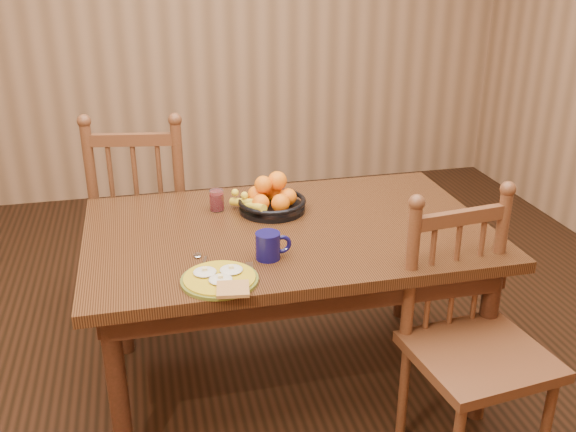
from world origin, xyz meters
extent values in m
cube|color=black|center=(0.00, 0.00, 0.00)|extent=(4.50, 5.00, 0.01)
cube|color=brown|center=(0.00, 2.50, 1.35)|extent=(4.50, 0.01, 2.70)
cube|color=black|center=(0.00, 0.00, 0.73)|extent=(1.60, 1.00, 0.04)
cube|color=black|center=(0.00, 0.42, 0.65)|extent=(1.40, 0.04, 0.10)
cube|color=black|center=(0.00, -0.42, 0.65)|extent=(1.40, 0.04, 0.10)
cube|color=black|center=(0.72, 0.00, 0.65)|extent=(0.04, 0.84, 0.10)
cube|color=black|center=(-0.72, 0.00, 0.65)|extent=(0.04, 0.84, 0.10)
cylinder|color=black|center=(-0.70, -0.40, 0.35)|extent=(0.07, 0.07, 0.70)
cylinder|color=black|center=(0.70, -0.40, 0.35)|extent=(0.07, 0.07, 0.70)
cylinder|color=black|center=(-0.70, 0.40, 0.35)|extent=(0.07, 0.07, 0.70)
cylinder|color=black|center=(0.70, 0.40, 0.35)|extent=(0.07, 0.07, 0.70)
cube|color=#4A2B16|center=(-0.55, 0.79, 0.50)|extent=(0.56, 0.54, 0.04)
cylinder|color=#4A2B16|center=(-0.32, 0.94, 0.24)|extent=(0.04, 0.04, 0.48)
cylinder|color=#4A2B16|center=(-0.71, 1.01, 0.24)|extent=(0.04, 0.04, 0.48)
cylinder|color=#4A2B16|center=(-0.39, 0.57, 0.24)|extent=(0.04, 0.04, 0.48)
cylinder|color=#4A2B16|center=(-0.78, 0.64, 0.24)|extent=(0.04, 0.04, 0.48)
cylinder|color=#4A2B16|center=(-0.39, 0.55, 0.79)|extent=(0.05, 0.05, 0.58)
cylinder|color=#4A2B16|center=(-0.78, 0.62, 0.79)|extent=(0.05, 0.05, 0.58)
cylinder|color=#4A2B16|center=(-0.59, 0.58, 0.73)|extent=(0.02, 0.02, 0.44)
cube|color=#4A2B16|center=(-0.59, 0.58, 0.99)|extent=(0.40, 0.10, 0.06)
cube|color=#4A2B16|center=(0.55, -0.61, 0.46)|extent=(0.50, 0.48, 0.04)
cylinder|color=#4A2B16|center=(0.75, -0.76, 0.22)|extent=(0.04, 0.04, 0.44)
cylinder|color=#4A2B16|center=(0.35, -0.46, 0.22)|extent=(0.04, 0.04, 0.44)
cylinder|color=#4A2B16|center=(0.71, -0.41, 0.22)|extent=(0.04, 0.04, 0.44)
cylinder|color=#4A2B16|center=(0.34, -0.44, 0.73)|extent=(0.05, 0.05, 0.54)
cylinder|color=#4A2B16|center=(0.71, -0.39, 0.73)|extent=(0.05, 0.05, 0.54)
cylinder|color=#4A2B16|center=(0.53, -0.42, 0.68)|extent=(0.02, 0.02, 0.41)
cube|color=#4A2B16|center=(0.53, -0.42, 0.92)|extent=(0.37, 0.07, 0.05)
cylinder|color=#59601E|center=(-0.33, -0.38, 0.76)|extent=(0.26, 0.26, 0.01)
cylinder|color=#B99A17|center=(-0.33, -0.38, 0.76)|extent=(0.24, 0.24, 0.01)
ellipsoid|color=silver|center=(-0.37, -0.34, 0.77)|extent=(0.08, 0.08, 0.01)
cube|color=#F2E08C|center=(-0.37, -0.34, 0.79)|extent=(0.02, 0.02, 0.01)
ellipsoid|color=silver|center=(-0.28, -0.35, 0.77)|extent=(0.08, 0.08, 0.01)
cube|color=#F2E08C|center=(-0.28, -0.35, 0.79)|extent=(0.02, 0.02, 0.01)
ellipsoid|color=silver|center=(-0.33, -0.41, 0.77)|extent=(0.08, 0.08, 0.01)
cube|color=#F2E08C|center=(-0.33, -0.41, 0.79)|extent=(0.02, 0.02, 0.01)
cube|color=brown|center=(-0.30, -0.48, 0.78)|extent=(0.12, 0.11, 0.01)
cube|color=silver|center=(-0.22, -0.38, 0.75)|extent=(0.03, 0.15, 0.00)
cube|color=silver|center=(-0.21, -0.29, 0.75)|extent=(0.03, 0.05, 0.00)
cube|color=silver|center=(-0.37, -0.25, 0.75)|extent=(0.04, 0.12, 0.00)
ellipsoid|color=silver|center=(-0.38, -0.17, 0.76)|extent=(0.03, 0.04, 0.01)
cylinder|color=#0E0B3F|center=(-0.13, -0.25, 0.80)|extent=(0.09, 0.09, 0.10)
torus|color=#0E0B3F|center=(-0.08, -0.25, 0.80)|extent=(0.07, 0.02, 0.07)
cylinder|color=black|center=(-0.13, -0.25, 0.85)|extent=(0.08, 0.08, 0.00)
cylinder|color=silver|center=(-0.25, 0.25, 0.80)|extent=(0.06, 0.06, 0.09)
cylinder|color=maroon|center=(-0.25, 0.25, 0.79)|extent=(0.05, 0.05, 0.07)
cylinder|color=black|center=(-0.03, 0.18, 0.76)|extent=(0.28, 0.28, 0.02)
torus|color=black|center=(-0.03, 0.18, 0.80)|extent=(0.29, 0.29, 0.02)
cylinder|color=black|center=(-0.03, 0.18, 0.75)|extent=(0.10, 0.10, 0.01)
sphere|color=orange|center=(0.04, 0.18, 0.81)|extent=(0.07, 0.07, 0.07)
sphere|color=orange|center=(0.00, 0.25, 0.81)|extent=(0.08, 0.08, 0.08)
sphere|color=orange|center=(-0.08, 0.23, 0.81)|extent=(0.08, 0.08, 0.08)
sphere|color=orange|center=(-0.08, 0.14, 0.81)|extent=(0.07, 0.07, 0.07)
sphere|color=orange|center=(0.00, 0.12, 0.81)|extent=(0.08, 0.08, 0.08)
sphere|color=orange|center=(0.00, 0.21, 0.87)|extent=(0.08, 0.08, 0.08)
sphere|color=orange|center=(-0.06, 0.19, 0.87)|extent=(0.07, 0.07, 0.07)
cylinder|color=yellow|center=(-0.12, 0.14, 0.80)|extent=(0.10, 0.17, 0.07)
cylinder|color=yellow|center=(-0.14, 0.19, 0.80)|extent=(0.14, 0.15, 0.07)
camera|label=1|loc=(-0.54, -2.29, 1.81)|focal=40.00mm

